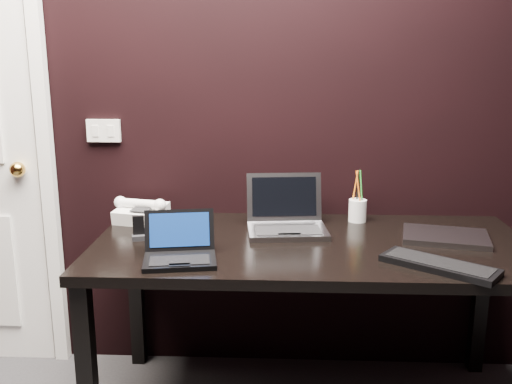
{
  "coord_description": "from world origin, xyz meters",
  "views": [
    {
      "loc": [
        0.18,
        -0.73,
        1.45
      ],
      "look_at": [
        0.08,
        1.35,
        0.95
      ],
      "focal_mm": 40.0,
      "sensor_mm": 36.0,
      "label": 1
    }
  ],
  "objects_px": {
    "desk": "(311,260)",
    "netbook": "(180,251)",
    "mobile_phone": "(139,231)",
    "pen_cup": "(357,209)",
    "silver_laptop": "(286,221)",
    "desk_phone": "(141,212)",
    "closed_laptop": "(445,237)",
    "ext_keyboard": "(439,265)"
  },
  "relations": [
    {
      "from": "silver_laptop",
      "to": "closed_laptop",
      "type": "height_order",
      "value": "silver_laptop"
    },
    {
      "from": "ext_keyboard",
      "to": "mobile_phone",
      "type": "relative_size",
      "value": 4.16
    },
    {
      "from": "silver_laptop",
      "to": "pen_cup",
      "type": "distance_m",
      "value": 0.35
    },
    {
      "from": "netbook",
      "to": "pen_cup",
      "type": "relative_size",
      "value": 1.25
    },
    {
      "from": "desk",
      "to": "netbook",
      "type": "distance_m",
      "value": 0.54
    },
    {
      "from": "silver_laptop",
      "to": "closed_laptop",
      "type": "relative_size",
      "value": 0.94
    },
    {
      "from": "desk_phone",
      "to": "mobile_phone",
      "type": "bearing_deg",
      "value": -78.72
    },
    {
      "from": "silver_laptop",
      "to": "mobile_phone",
      "type": "height_order",
      "value": "silver_laptop"
    },
    {
      "from": "closed_laptop",
      "to": "desk",
      "type": "bearing_deg",
      "value": -174.16
    },
    {
      "from": "mobile_phone",
      "to": "pen_cup",
      "type": "relative_size",
      "value": 0.41
    },
    {
      "from": "ext_keyboard",
      "to": "desk",
      "type": "bearing_deg",
      "value": 147.7
    },
    {
      "from": "netbook",
      "to": "ext_keyboard",
      "type": "bearing_deg",
      "value": -2.41
    },
    {
      "from": "mobile_phone",
      "to": "pen_cup",
      "type": "xyz_separation_m",
      "value": [
        0.9,
        0.29,
        0.02
      ]
    },
    {
      "from": "netbook",
      "to": "silver_laptop",
      "type": "xyz_separation_m",
      "value": [
        0.38,
        0.37,
        0.01
      ]
    },
    {
      "from": "desk",
      "to": "closed_laptop",
      "type": "distance_m",
      "value": 0.54
    },
    {
      "from": "silver_laptop",
      "to": "desk_phone",
      "type": "relative_size",
      "value": 1.39
    },
    {
      "from": "closed_laptop",
      "to": "pen_cup",
      "type": "relative_size",
      "value": 1.61
    },
    {
      "from": "ext_keyboard",
      "to": "silver_laptop",
      "type": "bearing_deg",
      "value": 142.16
    },
    {
      "from": "closed_laptop",
      "to": "pen_cup",
      "type": "xyz_separation_m",
      "value": [
        -0.32,
        0.24,
        0.04
      ]
    },
    {
      "from": "closed_laptop",
      "to": "desk_phone",
      "type": "distance_m",
      "value": 1.28
    },
    {
      "from": "silver_laptop",
      "to": "desk_phone",
      "type": "distance_m",
      "value": 0.64
    },
    {
      "from": "desk_phone",
      "to": "mobile_phone",
      "type": "distance_m",
      "value": 0.25
    },
    {
      "from": "desk",
      "to": "silver_laptop",
      "type": "xyz_separation_m",
      "value": [
        -0.1,
        0.14,
        0.12
      ]
    },
    {
      "from": "desk",
      "to": "netbook",
      "type": "xyz_separation_m",
      "value": [
        -0.48,
        -0.23,
        0.11
      ]
    },
    {
      "from": "netbook",
      "to": "mobile_phone",
      "type": "distance_m",
      "value": 0.31
    },
    {
      "from": "netbook",
      "to": "mobile_phone",
      "type": "relative_size",
      "value": 3.02
    },
    {
      "from": "desk",
      "to": "ext_keyboard",
      "type": "bearing_deg",
      "value": -32.3
    },
    {
      "from": "ext_keyboard",
      "to": "closed_laptop",
      "type": "xyz_separation_m",
      "value": [
        0.11,
        0.32,
        -0.0
      ]
    },
    {
      "from": "pen_cup",
      "to": "silver_laptop",
      "type": "bearing_deg",
      "value": -153.22
    },
    {
      "from": "netbook",
      "to": "desk_phone",
      "type": "relative_size",
      "value": 1.14
    },
    {
      "from": "mobile_phone",
      "to": "pen_cup",
      "type": "bearing_deg",
      "value": 18.04
    },
    {
      "from": "netbook",
      "to": "desk_phone",
      "type": "distance_m",
      "value": 0.54
    },
    {
      "from": "netbook",
      "to": "silver_laptop",
      "type": "distance_m",
      "value": 0.53
    },
    {
      "from": "ext_keyboard",
      "to": "closed_laptop",
      "type": "bearing_deg",
      "value": 71.24
    },
    {
      "from": "desk",
      "to": "silver_laptop",
      "type": "distance_m",
      "value": 0.21
    },
    {
      "from": "desk",
      "to": "mobile_phone",
      "type": "bearing_deg",
      "value": 179.82
    },
    {
      "from": "desk",
      "to": "pen_cup",
      "type": "relative_size",
      "value": 7.47
    },
    {
      "from": "netbook",
      "to": "pen_cup",
      "type": "bearing_deg",
      "value": 37.08
    },
    {
      "from": "desk_phone",
      "to": "netbook",
      "type": "bearing_deg",
      "value": -61.87
    },
    {
      "from": "closed_laptop",
      "to": "desk_phone",
      "type": "xyz_separation_m",
      "value": [
        -1.26,
        0.19,
        0.03
      ]
    },
    {
      "from": "desk",
      "to": "mobile_phone",
      "type": "xyz_separation_m",
      "value": [
        -0.68,
        0.0,
        0.11
      ]
    },
    {
      "from": "desk",
      "to": "desk_phone",
      "type": "distance_m",
      "value": 0.78
    }
  ]
}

